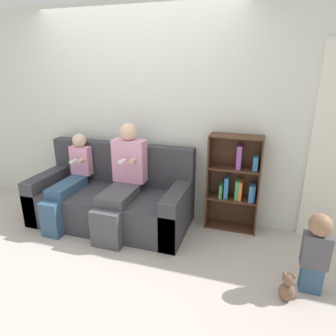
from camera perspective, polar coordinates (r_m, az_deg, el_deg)
The scene contains 8 objects.
ground_plane at distance 3.41m, azimuth -11.66°, elevation -14.36°, with size 14.00×14.00×0.00m, color #BCB2A8.
back_wall at distance 3.79m, azimuth -5.65°, elevation 10.08°, with size 10.00×0.06×2.55m.
couch at distance 3.76m, azimuth -10.58°, elevation -5.92°, with size 1.90×0.85×0.93m.
adult_seated at distance 3.46m, azimuth -8.70°, elevation -2.08°, with size 0.39×0.81×1.23m.
child_seated at distance 3.81m, azimuth -18.37°, elevation -2.46°, with size 0.26×0.82×1.05m.
toddler_standing at distance 2.86m, azimuth 26.35°, elevation -13.85°, with size 0.22×0.19×0.73m.
bookshelf at distance 3.55m, azimuth 12.80°, elevation -2.72°, with size 0.59×0.25×1.13m.
teddy_bear at distance 2.82m, azimuth 21.77°, elevation -20.42°, with size 0.13×0.11×0.27m.
Camera 1 is at (1.49, -2.45, 1.85)m, focal length 32.00 mm.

